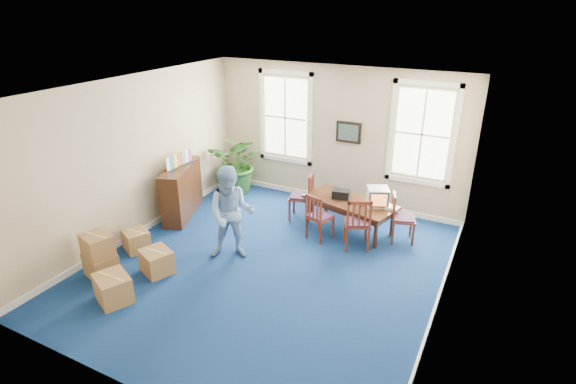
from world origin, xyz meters
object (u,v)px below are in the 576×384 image
at_px(credenza, 182,190).
at_px(cardboard_boxes, 113,254).
at_px(conference_table, 349,215).
at_px(crt_tv, 378,197).
at_px(potted_plant, 238,163).
at_px(man, 231,214).
at_px(chair_near_left, 320,216).

relative_size(credenza, cardboard_boxes, 1.04).
bearing_deg(cardboard_boxes, conference_table, 49.15).
relative_size(crt_tv, credenza, 0.29).
relative_size(conference_table, credenza, 1.23).
bearing_deg(potted_plant, credenza, -104.14).
bearing_deg(cardboard_boxes, crt_tv, 44.68).
bearing_deg(conference_table, credenza, -149.10).
relative_size(conference_table, man, 1.06).
height_order(credenza, cardboard_boxes, credenza).
distance_m(credenza, potted_plant, 1.73).
bearing_deg(crt_tv, credenza, 170.18).
bearing_deg(chair_near_left, potted_plant, -6.37).
xyz_separation_m(conference_table, potted_plant, (-3.14, 0.63, 0.43)).
relative_size(conference_table, crt_tv, 4.25).
xyz_separation_m(conference_table, credenza, (-3.56, -1.04, 0.28)).
bearing_deg(man, cardboard_boxes, -161.17).
bearing_deg(credenza, cardboard_boxes, -98.86).
distance_m(crt_tv, credenza, 4.27).
height_order(potted_plant, cardboard_boxes, potted_plant).
xyz_separation_m(crt_tv, cardboard_boxes, (-3.61, -3.57, -0.41)).
bearing_deg(conference_table, cardboard_boxes, -116.16).
relative_size(crt_tv, cardboard_boxes, 0.30).
bearing_deg(man, credenza, 127.35).
distance_m(conference_table, credenza, 3.72).
xyz_separation_m(credenza, potted_plant, (0.42, 1.67, 0.15)).
height_order(conference_table, crt_tv, crt_tv).
bearing_deg(credenza, crt_tv, -5.78).
bearing_deg(chair_near_left, man, 68.82).
bearing_deg(crt_tv, man, -159.76).
bearing_deg(chair_near_left, credenza, 25.50).
bearing_deg(man, crt_tv, 18.93).
distance_m(man, credenza, 2.27).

